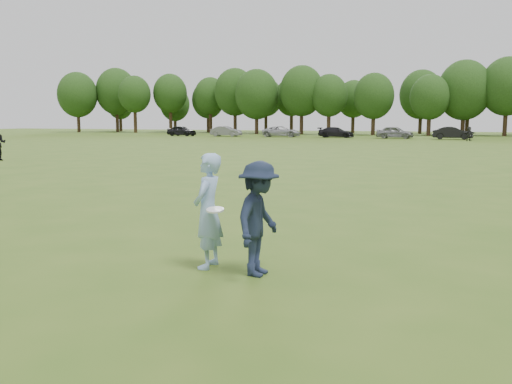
% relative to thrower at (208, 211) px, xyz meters
% --- Properties ---
extents(ground, '(200.00, 200.00, 0.00)m').
position_rel_thrower_xyz_m(ground, '(0.96, -0.63, -0.90)').
color(ground, '#385919').
rests_on(ground, ground).
extents(thrower, '(0.48, 0.69, 1.80)m').
position_rel_thrower_xyz_m(thrower, '(0.00, 0.00, 0.00)').
color(thrower, '#93B6E3').
rests_on(thrower, ground).
extents(defender, '(0.69, 1.14, 1.71)m').
position_rel_thrower_xyz_m(defender, '(0.89, -0.11, -0.04)').
color(defender, '#182136').
rests_on(defender, ground).
extents(player_far_d, '(1.44, 1.16, 1.53)m').
position_rel_thrower_xyz_m(player_far_d, '(4.44, 54.71, -0.13)').
color(player_far_d, '#262626').
rests_on(player_far_d, ground).
extents(car_a, '(4.30, 2.10, 1.41)m').
position_rel_thrower_xyz_m(car_a, '(-32.48, 59.13, -0.19)').
color(car_a, black).
rests_on(car_a, ground).
extents(car_b, '(4.18, 1.53, 1.37)m').
position_rel_thrower_xyz_m(car_b, '(-25.79, 59.14, -0.22)').
color(car_b, slate).
rests_on(car_b, ground).
extents(car_c, '(5.23, 2.91, 1.38)m').
position_rel_thrower_xyz_m(car_c, '(-18.26, 59.98, -0.21)').
color(car_c, '#A4A4A9').
rests_on(car_c, ground).
extents(car_d, '(4.51, 1.84, 1.31)m').
position_rel_thrower_xyz_m(car_d, '(-11.10, 60.11, -0.25)').
color(car_d, black).
rests_on(car_d, ground).
extents(car_e, '(4.45, 2.08, 1.48)m').
position_rel_thrower_xyz_m(car_e, '(-3.76, 59.11, -0.16)').
color(car_e, gray).
rests_on(car_e, ground).
extents(car_f, '(4.44, 1.66, 1.45)m').
position_rel_thrower_xyz_m(car_f, '(2.72, 58.42, -0.18)').
color(car_f, black).
rests_on(car_f, ground).
extents(disc_in_play, '(0.32, 0.32, 0.09)m').
position_rel_thrower_xyz_m(disc_in_play, '(0.22, -0.21, 0.06)').
color(disc_in_play, white).
rests_on(disc_in_play, ground).
extents(treeline, '(130.35, 18.39, 11.74)m').
position_rel_thrower_xyz_m(treeline, '(3.77, 76.27, 5.36)').
color(treeline, '#332114').
rests_on(treeline, ground).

